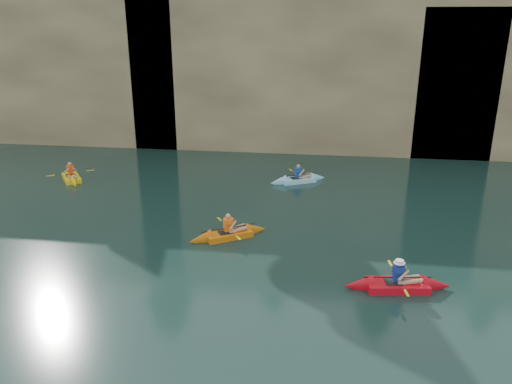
# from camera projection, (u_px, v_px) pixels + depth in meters

# --- Properties ---
(ground) EXTENTS (160.00, 160.00, 0.00)m
(ground) POSITION_uv_depth(u_px,v_px,m) (198.00, 341.00, 14.27)
(ground) COLOR black
(ground) RESTS_ON ground
(cliff) EXTENTS (70.00, 16.00, 12.00)m
(cliff) POSITION_uv_depth(u_px,v_px,m) (287.00, 55.00, 40.37)
(cliff) COLOR tan
(cliff) RESTS_ON ground
(cliff_slab_west) EXTENTS (26.00, 2.40, 10.56)m
(cliff_slab_west) POSITION_uv_depth(u_px,v_px,m) (6.00, 69.00, 36.35)
(cliff_slab_west) COLOR tan
(cliff_slab_west) RESTS_ON ground
(cliff_slab_center) EXTENTS (24.00, 2.40, 11.40)m
(cliff_slab_center) POSITION_uv_depth(u_px,v_px,m) (308.00, 67.00, 33.28)
(cliff_slab_center) COLOR tan
(cliff_slab_center) RESTS_ON ground
(sea_cave_west) EXTENTS (4.50, 1.00, 4.00)m
(sea_cave_west) POSITION_uv_depth(u_px,v_px,m) (33.00, 116.00, 36.54)
(sea_cave_west) COLOR black
(sea_cave_west) RESTS_ON ground
(sea_cave_center) EXTENTS (3.50, 1.00, 3.20)m
(sea_cave_center) POSITION_uv_depth(u_px,v_px,m) (220.00, 127.00, 34.81)
(sea_cave_center) COLOR black
(sea_cave_center) RESTS_ON ground
(sea_cave_east) EXTENTS (5.00, 1.00, 4.50)m
(sea_cave_east) POSITION_uv_depth(u_px,v_px,m) (428.00, 124.00, 32.74)
(sea_cave_east) COLOR black
(sea_cave_east) RESTS_ON ground
(main_kayaker) EXTENTS (3.74, 2.46, 1.36)m
(main_kayaker) POSITION_uv_depth(u_px,v_px,m) (397.00, 285.00, 16.95)
(main_kayaker) COLOR red
(main_kayaker) RESTS_ON ground
(kayaker_orange) EXTENTS (3.36, 2.53, 1.32)m
(kayaker_orange) POSITION_uv_depth(u_px,v_px,m) (229.00, 234.00, 21.01)
(kayaker_orange) COLOR orange
(kayaker_orange) RESTS_ON ground
(kayaker_yellow) EXTENTS (2.55, 3.07, 1.32)m
(kayaker_yellow) POSITION_uv_depth(u_px,v_px,m) (71.00, 177.00, 28.52)
(kayaker_yellow) COLOR yellow
(kayaker_yellow) RESTS_ON ground
(kayaker_ltblue_mid) EXTENTS (3.35, 2.27, 1.29)m
(kayaker_ltblue_mid) POSITION_uv_depth(u_px,v_px,m) (298.00, 179.00, 28.19)
(kayaker_ltblue_mid) COLOR #97DEFD
(kayaker_ltblue_mid) RESTS_ON ground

